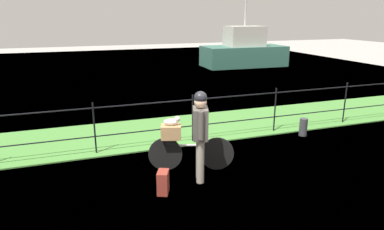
{
  "coord_description": "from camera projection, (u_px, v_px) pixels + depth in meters",
  "views": [
    {
      "loc": [
        -2.66,
        -5.4,
        2.96
      ],
      "look_at": [
        -0.27,
        1.29,
        0.9
      ],
      "focal_mm": 32.59,
      "sensor_mm": 36.0,
      "label": 1
    }
  ],
  "objects": [
    {
      "name": "backpack_on_paving",
      "position": [
        163.0,
        182.0,
        5.95
      ],
      "size": [
        0.28,
        0.33,
        0.4
      ],
      "primitive_type": "cube",
      "rotation": [
        0.0,
        0.0,
        4.31
      ],
      "color": "maroon",
      "rests_on": "ground"
    },
    {
      "name": "harbor_water",
      "position": [
        131.0,
        81.0,
        16.13
      ],
      "size": [
        30.0,
        30.0,
        0.0
      ],
      "primitive_type": "plane",
      "color": "#60849E",
      "rests_on": "ground"
    },
    {
      "name": "bicycle_main",
      "position": [
        190.0,
        153.0,
        6.8
      ],
      "size": [
        1.61,
        0.56,
        0.66
      ],
      "color": "black",
      "rests_on": "ground"
    },
    {
      "name": "grass_strip",
      "position": [
        180.0,
        129.0,
        9.27
      ],
      "size": [
        27.0,
        2.4,
        0.03
      ],
      "primitive_type": "cube",
      "color": "#478438",
      "rests_on": "ground"
    },
    {
      "name": "ground_plane",
      "position": [
        229.0,
        177.0,
        6.57
      ],
      "size": [
        60.0,
        60.0,
        0.0
      ],
      "primitive_type": "plane",
      "color": "#9E9993"
    },
    {
      "name": "wooden_crate",
      "position": [
        171.0,
        132.0,
        6.67
      ],
      "size": [
        0.45,
        0.4,
        0.26
      ],
      "primitive_type": "cube",
      "rotation": [
        0.0,
        0.0,
        -0.31
      ],
      "color": "#A87F51",
      "rests_on": "bicycle_main"
    },
    {
      "name": "terrier_dog",
      "position": [
        172.0,
        121.0,
        6.61
      ],
      "size": [
        0.32,
        0.22,
        0.18
      ],
      "color": "silver",
      "rests_on": "wooden_crate"
    },
    {
      "name": "iron_fence",
      "position": [
        193.0,
        115.0,
        8.2
      ],
      "size": [
        18.04,
        0.04,
        1.16
      ],
      "color": "black",
      "rests_on": "ground"
    },
    {
      "name": "cyclist_person",
      "position": [
        200.0,
        129.0,
        6.19
      ],
      "size": [
        0.37,
        0.52,
        1.68
      ],
      "color": "gray",
      "rests_on": "ground"
    },
    {
      "name": "mooring_bollard",
      "position": [
        303.0,
        127.0,
        8.78
      ],
      "size": [
        0.2,
        0.2,
        0.45
      ],
      "primitive_type": "cylinder",
      "color": "#38383D",
      "rests_on": "ground"
    },
    {
      "name": "moored_boat_near",
      "position": [
        244.0,
        51.0,
        20.45
      ],
      "size": [
        4.85,
        2.27,
        3.9
      ],
      "color": "#336656",
      "rests_on": "ground"
    }
  ]
}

